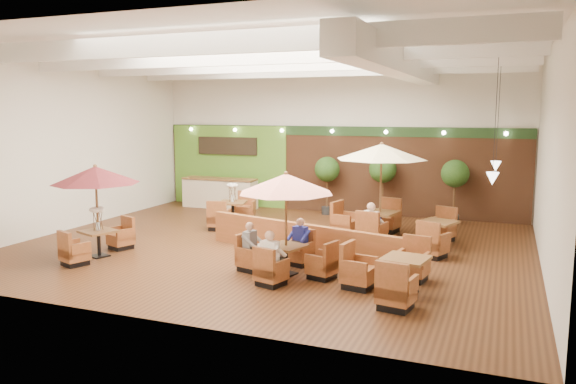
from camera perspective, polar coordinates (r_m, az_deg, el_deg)
The scene contains 17 objects.
room at distance 16.53m, azimuth 0.75°, elevation 7.67°, with size 14.04×14.00×5.52m.
service_counter at distance 22.24m, azimuth -6.94°, elevation -0.11°, with size 3.00×0.75×1.18m.
booth_divider at distance 14.77m, azimuth 1.78°, elevation -4.92°, with size 6.27×0.18×0.87m, color brown.
table_0 at distance 15.31m, azimuth -18.92°, elevation 0.48°, with size 2.25×2.53×2.44m.
table_1 at distance 12.90m, azimuth -0.21°, elevation -1.24°, with size 2.49×2.49×2.43m.
table_2 at distance 16.69m, azimuth 9.18°, elevation 2.20°, with size 2.82×2.95×2.90m.
table_3 at distance 18.99m, azimuth -5.64°, elevation -1.79°, with size 1.06×2.73×1.55m.
table_4 at distance 12.14m, azimuth 10.44°, elevation -8.30°, with size 1.87×2.72×0.99m.
table_5 at distance 16.09m, azimuth 14.94°, elevation -4.29°, with size 1.16×2.85×1.00m.
topiary_0 at distance 20.60m, azimuth 3.99°, elevation 2.08°, with size 0.92×0.92×2.13m.
topiary_1 at distance 20.08m, azimuth 9.60°, elevation 2.05°, with size 0.96×0.96×2.24m.
topiary_2 at distance 19.73m, azimuth 16.60°, elevation 1.56°, with size 0.93×0.93×2.17m.
diner_0 at distance 12.29m, azimuth -1.74°, elevation -6.12°, with size 0.41×0.35×0.78m.
diner_1 at distance 13.90m, azimuth 1.15°, elevation -4.51°, with size 0.38×0.34×0.72m.
diner_2 at distance 13.43m, azimuth -3.73°, elevation -4.98°, with size 0.31×0.37×0.72m.
diner_3 at distance 15.84m, azimuth 8.51°, elevation -2.89°, with size 0.43×0.37×0.81m.
diner_4 at distance 15.84m, azimuth 8.51°, elevation -2.87°, with size 0.45×0.42×0.82m.
Camera 1 is at (6.10, -14.24, 3.80)m, focal length 35.00 mm.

